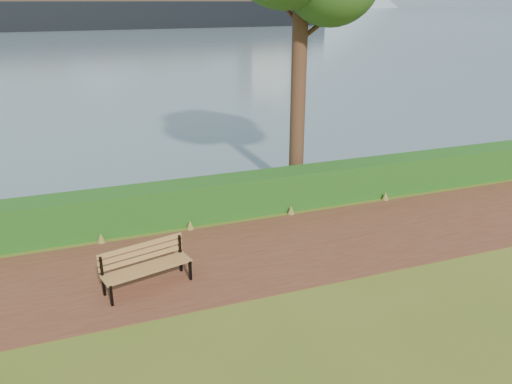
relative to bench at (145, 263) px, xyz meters
name	(u,v)px	position (x,y,z in m)	size (l,w,h in m)	color
ground	(262,260)	(2.49, 0.20, -0.50)	(140.00, 140.00, 0.00)	#4D601B
path	(257,253)	(2.49, 0.50, -0.49)	(40.00, 3.40, 0.01)	#54291C
hedge	(226,197)	(2.49, 2.80, 0.00)	(32.00, 0.85, 1.00)	#144313
water	(69,12)	(2.49, 260.20, -0.49)	(700.00, 510.00, 0.00)	#3E5765
bench	(145,263)	(0.00, 0.00, 0.00)	(1.79, 0.91, 0.87)	black
cargo_ship	(175,11)	(21.34, 100.97, 2.74)	(72.30, 16.71, 21.75)	black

